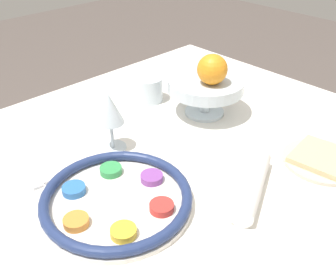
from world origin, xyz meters
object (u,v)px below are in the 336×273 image
(wine_glass, at_px, (110,111))
(seder_plate, at_px, (117,199))
(cup_near, at_px, (149,89))
(napkin_roll, at_px, (252,184))
(orange_fruit, at_px, (212,69))
(bread_plate, at_px, (322,159))
(fruit_stand, at_px, (206,87))

(wine_glass, bearing_deg, seder_plate, -124.97)
(wine_glass, height_order, cup_near, wine_glass)
(napkin_roll, bearing_deg, wine_glass, 107.42)
(orange_fruit, bearing_deg, cup_near, 103.52)
(orange_fruit, distance_m, bread_plate, 0.33)
(wine_glass, distance_m, orange_fruit, 0.28)
(napkin_roll, xyz_separation_m, cup_near, (0.12, 0.44, 0.01))
(wine_glass, relative_size, napkin_roll, 0.70)
(fruit_stand, xyz_separation_m, orange_fruit, (-0.01, -0.03, 0.06))
(bread_plate, distance_m, napkin_roll, 0.20)
(wine_glass, relative_size, bread_plate, 0.82)
(orange_fruit, bearing_deg, wine_glass, 166.89)
(fruit_stand, bearing_deg, seder_plate, -162.31)
(wine_glass, height_order, napkin_roll, wine_glass)
(seder_plate, distance_m, cup_near, 0.44)
(wine_glass, relative_size, orange_fruit, 1.85)
(seder_plate, xyz_separation_m, orange_fruit, (0.38, 0.10, 0.12))
(fruit_stand, distance_m, cup_near, 0.17)
(seder_plate, height_order, napkin_roll, napkin_roll)
(napkin_roll, height_order, cup_near, cup_near)
(wine_glass, xyz_separation_m, fruit_stand, (0.28, -0.04, -0.02))
(fruit_stand, relative_size, bread_plate, 1.15)
(cup_near, bearing_deg, napkin_roll, -105.54)
(bread_plate, relative_size, napkin_roll, 0.86)
(wine_glass, height_order, bread_plate, wine_glass)
(fruit_stand, relative_size, orange_fruit, 2.61)
(wine_glass, height_order, fruit_stand, wine_glass)
(seder_plate, distance_m, wine_glass, 0.21)
(bread_plate, bearing_deg, seder_plate, 153.51)
(bread_plate, xyz_separation_m, cup_near, (-0.07, 0.49, 0.03))
(bread_plate, bearing_deg, cup_near, 98.73)
(seder_plate, xyz_separation_m, napkin_roll, (0.21, -0.16, 0.01))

